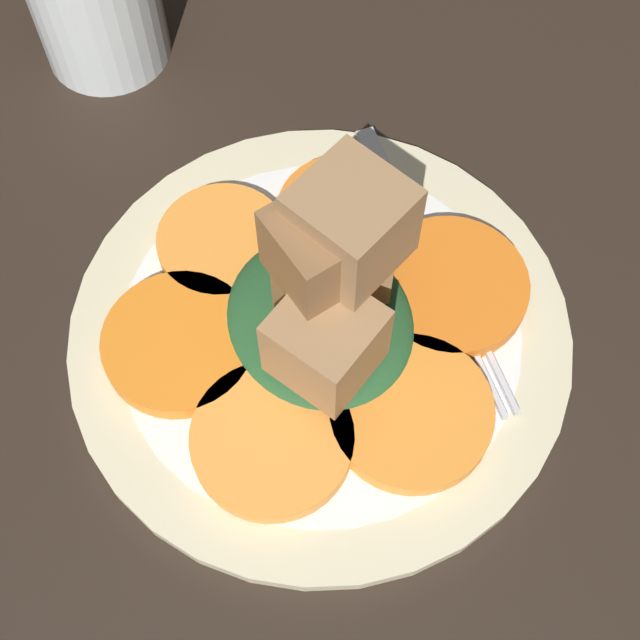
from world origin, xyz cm
name	(u,v)px	position (x,y,z in cm)	size (l,w,h in cm)	color
table_slab	(320,345)	(0.00, 0.00, 1.00)	(120.00, 120.00, 2.00)	black
plate	(320,333)	(0.00, 0.00, 2.52)	(26.78, 26.78, 1.05)	beige
carrot_slice_0	(222,242)	(7.04, 2.09, 3.68)	(7.17, 7.17, 1.15)	orange
carrot_slice_1	(179,343)	(2.75, 6.88, 3.68)	(8.03, 8.03, 1.15)	orange
carrot_slice_2	(272,439)	(-4.31, 5.28, 3.68)	(8.12, 8.12, 1.15)	orange
carrot_slice_3	(411,412)	(-6.60, -1.40, 3.68)	(8.25, 8.25, 1.15)	orange
carrot_slice_4	(450,287)	(-1.65, -7.15, 3.68)	(8.36, 8.36, 1.15)	orange
carrot_slice_5	(345,215)	(5.17, -4.66, 3.68)	(7.63, 7.63, 1.15)	orange
center_pile	(329,289)	(-0.20, -0.42, 7.40)	(10.79, 9.98, 11.18)	#235128
fork	(429,271)	(-0.11, -6.88, 3.30)	(19.34, 5.46, 0.40)	silver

